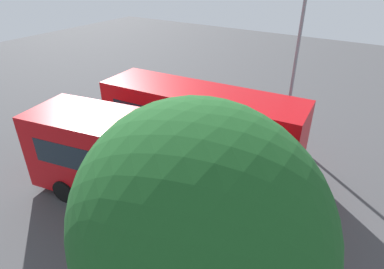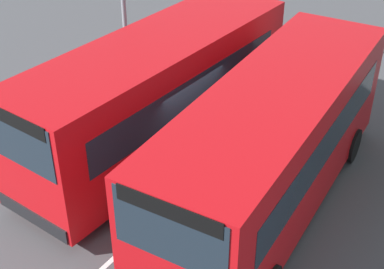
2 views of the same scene
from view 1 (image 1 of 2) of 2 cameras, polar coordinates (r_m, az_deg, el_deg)
name	(u,v)px [view 1 (image 1 of 2)]	position (r m, az deg, el deg)	size (l,w,h in m)	color
ground_plane	(179,175)	(14.03, -2.33, -7.20)	(61.62, 61.62, 0.00)	#424244
bus_far_left	(199,122)	(14.38, 1.28, 2.22)	(9.20, 3.14, 3.30)	#B70C11
bus_center_left	(144,161)	(11.80, -8.53, -4.66)	(9.34, 4.11, 3.30)	#B70C11
pedestrian	(71,122)	(17.45, -20.67, 2.15)	(0.33, 0.33, 1.61)	#232833
street_lamp	(293,53)	(15.92, 17.49, 13.53)	(1.16, 2.32, 7.60)	gray
depot_tree	(198,234)	(5.54, 1.09, -17.16)	(4.36, 3.92, 6.58)	#4C3823
lane_stripe_outer_left	(179,175)	(14.02, -2.33, -7.19)	(11.76, 0.12, 0.01)	silver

